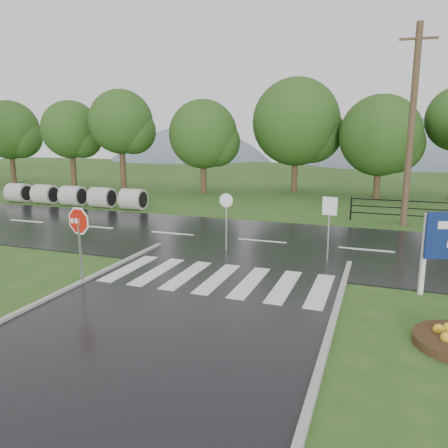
% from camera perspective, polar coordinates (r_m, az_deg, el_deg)
% --- Properties ---
extents(ground, '(120.00, 120.00, 0.00)m').
position_cam_1_polar(ground, '(8.92, -12.84, -17.04)').
color(ground, '#2B511B').
rests_on(ground, ground).
extents(main_road, '(90.00, 8.00, 0.04)m').
position_cam_1_polar(main_road, '(17.61, 4.96, -2.36)').
color(main_road, black).
rests_on(main_road, ground).
extents(crosswalk, '(6.50, 2.80, 0.02)m').
position_cam_1_polar(crosswalk, '(13.01, -0.83, -7.11)').
color(crosswalk, silver).
rests_on(crosswalk, ground).
extents(hills, '(102.00, 48.00, 48.00)m').
position_cam_1_polar(hills, '(74.20, 18.60, -4.47)').
color(hills, slate).
rests_on(hills, ground).
extents(treeline, '(83.20, 5.20, 10.00)m').
position_cam_1_polar(treeline, '(30.99, 13.54, 3.43)').
color(treeline, '#204415').
rests_on(treeline, ground).
extents(culvert_pipes, '(9.70, 1.20, 1.20)m').
position_cam_1_polar(culvert_pipes, '(28.02, -19.14, 3.51)').
color(culvert_pipes, '#9E9B93').
rests_on(culvert_pipes, ground).
extents(stop_sign, '(1.05, 0.20, 2.40)m').
position_cam_1_polar(stop_sign, '(12.90, -18.43, -0.39)').
color(stop_sign, '#939399').
rests_on(stop_sign, ground).
extents(reg_sign_small, '(0.49, 0.09, 2.23)m').
position_cam_1_polar(reg_sign_small, '(14.88, 13.59, 0.95)').
color(reg_sign_small, '#939399').
rests_on(reg_sign_small, ground).
extents(reg_sign_round, '(0.50, 0.07, 2.16)m').
position_cam_1_polar(reg_sign_round, '(15.85, 0.29, 1.21)').
color(reg_sign_round, '#939399').
rests_on(reg_sign_round, ground).
extents(utility_pole_east, '(1.61, 0.30, 9.07)m').
position_cam_1_polar(utility_pole_east, '(22.05, 23.29, 11.65)').
color(utility_pole_east, '#473523').
rests_on(utility_pole_east, ground).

